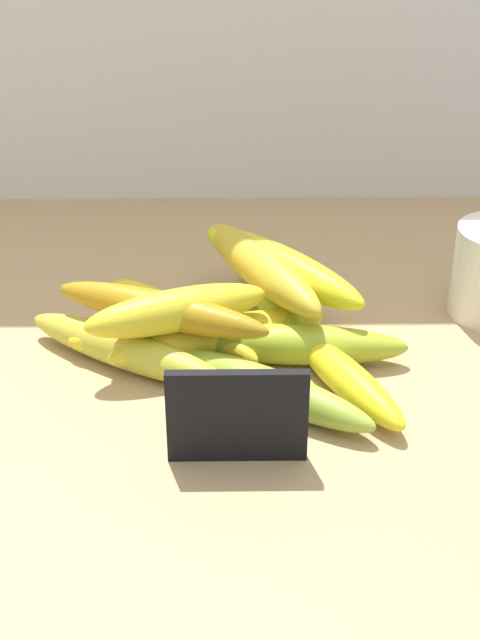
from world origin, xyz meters
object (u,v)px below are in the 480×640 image
object	(u,v)px
banana_0	(293,344)
banana_4	(167,340)
banana_11	(281,266)
banana_3	(219,337)
banana_5	(182,320)
banana_10	(159,310)
banana_1	(273,295)
banana_2	(126,349)
banana_9	(177,310)
banana_8	(262,268)
chalkboard_sign	(237,419)
banana_7	(349,380)
banana_6	(274,390)

from	to	relation	value
banana_0	banana_4	size ratio (longest dim) A/B	1.20
banana_11	banana_3	bearing A→B (deg)	-132.94
banana_3	banana_5	distance (cm)	4.84
banana_10	banana_11	distance (cm)	13.09
banana_1	banana_5	bearing A→B (deg)	-154.91
banana_2	banana_5	size ratio (longest dim) A/B	1.06
banana_0	banana_9	bearing A→B (deg)	179.96
banana_5	banana_11	bearing A→B (deg)	17.56
banana_1	banana_3	world-z (taller)	same
banana_8	banana_9	distance (cm)	10.50
chalkboard_sign	banana_8	size ratio (longest dim) A/B	0.58
banana_7	banana_9	distance (cm)	16.21
banana_4	banana_6	bearing A→B (deg)	-38.40
banana_2	banana_9	bearing A→B (deg)	6.34
banana_1	banana_8	bearing A→B (deg)	-127.69
banana_9	banana_11	bearing A→B (deg)	38.05
banana_1	banana_7	bearing A→B (deg)	-66.48
banana_8	banana_10	xyz separation A→B (cm)	(-9.35, -6.54, -0.42)
banana_11	banana_1	bearing A→B (deg)	120.67
banana_0	banana_10	distance (cm)	12.45
banana_11	chalkboard_sign	bearing A→B (deg)	-101.84
banana_0	banana_10	world-z (taller)	banana_10
banana_3	banana_4	distance (cm)	4.68
chalkboard_sign	banana_5	xyz separation A→B (cm)	(-5.04, 17.70, -2.16)
banana_3	chalkboard_sign	bearing A→B (deg)	-83.97
banana_9	banana_10	xyz separation A→B (cm)	(-1.62, 0.56, -0.28)
chalkboard_sign	banana_4	bearing A→B (deg)	113.72
banana_6	banana_7	xyz separation A→B (cm)	(6.49, 1.34, -0.08)
banana_3	banana_9	size ratio (longest dim) A/B	1.25
banana_7	banana_8	size ratio (longest dim) A/B	0.80
banana_1	banana_4	size ratio (longest dim) A/B	1.03
banana_10	banana_1	bearing A→B (deg)	37.37
banana_5	banana_8	xyz separation A→B (cm)	(7.59, 2.63, 4.02)
banana_3	banana_6	world-z (taller)	banana_3
banana_0	banana_7	size ratio (longest dim) A/B	1.36
banana_0	chalkboard_sign	bearing A→B (deg)	-111.33
banana_11	banana_5	bearing A→B (deg)	-162.44
banana_6	banana_1	bearing A→B (deg)	88.08
banana_0	banana_10	size ratio (longest dim) A/B	1.01
banana_1	banana_8	xyz separation A→B (cm)	(-1.12, -1.45, 3.84)
banana_8	banana_11	distance (cm)	1.81
banana_1	banana_5	world-z (taller)	banana_1
chalkboard_sign	banana_9	xyz separation A→B (cm)	(-5.18, 13.22, 1.71)
banana_2	banana_4	distance (cm)	3.85
banana_3	banana_8	size ratio (longest dim) A/B	1.10
banana_2	banana_5	xyz separation A→B (cm)	(4.74, 4.99, -0.09)
banana_10	banana_5	bearing A→B (deg)	65.76
banana_3	banana_5	xyz separation A→B (cm)	(-3.52, 3.32, -0.19)
banana_2	banana_0	bearing A→B (deg)	1.93
banana_6	banana_10	size ratio (longest dim) A/B	0.94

